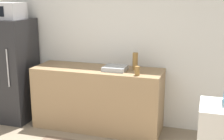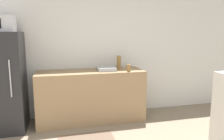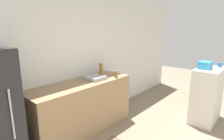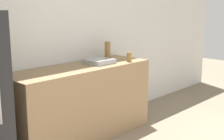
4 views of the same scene
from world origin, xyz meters
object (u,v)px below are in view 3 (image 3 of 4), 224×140
(bottle_tall, at_px, (101,70))
(bottle_short, at_px, (116,74))
(basket, at_px, (205,65))
(jar, at_px, (220,65))

(bottle_tall, xyz_separation_m, bottle_short, (0.10, -0.30, -0.06))
(bottle_tall, distance_m, basket, 2.01)
(bottle_tall, bearing_deg, bottle_short, -71.61)
(basket, relative_size, jar, 2.81)
(bottle_tall, relative_size, basket, 0.95)
(bottle_short, bearing_deg, bottle_tall, 108.39)
(bottle_short, distance_m, jar, 2.09)
(bottle_short, bearing_deg, basket, -46.67)
(bottle_tall, height_order, bottle_short, bottle_tall)
(basket, xyz_separation_m, jar, (0.34, -0.18, -0.02))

